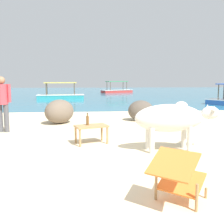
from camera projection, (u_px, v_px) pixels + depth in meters
sand_beach at (102, 158)px, 5.01m from camera, size 18.00×14.00×0.04m
water_surface at (94, 94)px, 26.75m from camera, size 60.00×36.00×0.03m
cow at (171, 118)px, 5.39m from camera, size 1.90×0.63×1.07m
low_bench_table at (91, 128)px, 6.03m from camera, size 0.86×0.67×0.45m
bottle at (87, 120)px, 6.03m from camera, size 0.07×0.07×0.30m
deck_chair_far at (177, 174)px, 3.10m from camera, size 0.90×0.93×0.68m
person_standing at (2, 100)px, 7.27m from camera, size 0.51×0.32×1.62m
shore_rock_large at (141, 111)px, 9.35m from camera, size 0.98×0.74×0.76m
shore_rock_medium at (156, 111)px, 10.57m from camera, size 0.68×0.62×0.44m
shore_rock_small at (59, 112)px, 8.74m from camera, size 1.33×1.32×0.84m
boat_red at (117, 90)px, 28.51m from camera, size 3.81×2.65×1.29m
boat_teal at (61, 95)px, 19.99m from camera, size 3.76×1.46×1.29m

